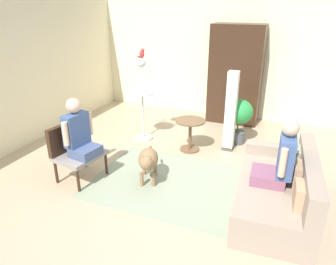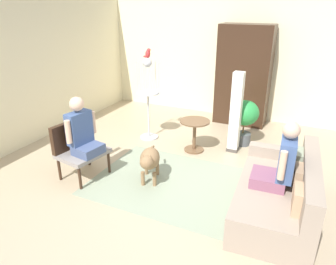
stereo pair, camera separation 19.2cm
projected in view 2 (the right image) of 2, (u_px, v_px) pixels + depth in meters
The scene contains 15 objects.
ground_plane at pixel (175, 180), 4.84m from camera, with size 7.91×7.91×0.00m, color tan.
back_wall at pixel (235, 58), 7.12m from camera, with size 6.73×0.12×2.71m, color beige.
left_wall at pixel (28, 71), 5.79m from camera, with size 0.12×7.19×2.71m, color beige.
area_rug at pixel (184, 185), 4.68m from camera, with size 2.74×1.81×0.01m, color gray.
couch at pixel (280, 194), 3.96m from camera, with size 1.01×1.82×0.81m.
armchair at pixel (77, 145), 4.81m from camera, with size 0.67×0.77×0.86m.
person_on_couch at pixel (281, 162), 3.78m from camera, with size 0.50×0.56×0.86m.
person_on_armchair at pixel (82, 131), 4.64m from camera, with size 0.47×0.54×0.86m.
round_end_table at pixel (195, 132), 5.66m from camera, with size 0.54×0.54×0.59m.
dog at pixel (149, 160), 4.66m from camera, with size 0.43×0.76×0.59m.
bird_cage_stand at pixel (148, 96), 6.00m from camera, with size 0.44×0.44×1.60m.
parrot at pixel (148, 53), 5.69m from camera, with size 0.17×0.10×0.17m.
potted_plant at pixel (244, 117), 5.84m from camera, with size 0.52×0.52×0.87m.
column_lamp at pixel (236, 113), 5.52m from camera, with size 0.20×0.20×1.46m.
armoire_cabinet at pixel (244, 76), 6.77m from camera, with size 1.11×0.56×2.13m, color #382316.
Camera 2 is at (1.69, -3.83, 2.54)m, focal length 33.49 mm.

